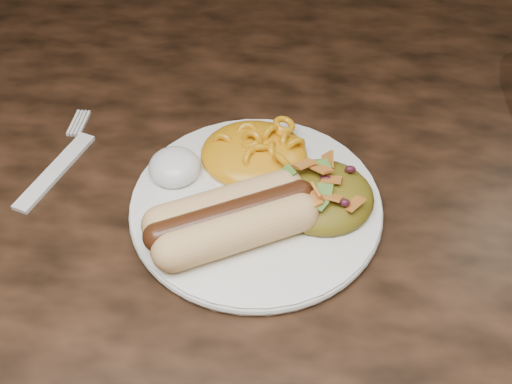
# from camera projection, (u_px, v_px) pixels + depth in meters

# --- Properties ---
(table) EXTENTS (1.60, 0.90, 0.75)m
(table) POSITION_uv_depth(u_px,v_px,m) (222.00, 208.00, 0.62)
(table) COLOR #412516
(table) RESTS_ON floor
(plate) EXTENTS (0.24, 0.24, 0.01)m
(plate) POSITION_uv_depth(u_px,v_px,m) (256.00, 205.00, 0.49)
(plate) COLOR silver
(plate) RESTS_ON table
(hotdog) EXTENTS (0.11, 0.11, 0.03)m
(hotdog) POSITION_uv_depth(u_px,v_px,m) (231.00, 218.00, 0.45)
(hotdog) COLOR #DAB969
(hotdog) RESTS_ON plate
(mac_and_cheese) EXTENTS (0.11, 0.10, 0.04)m
(mac_and_cheese) POSITION_uv_depth(u_px,v_px,m) (254.00, 142.00, 0.51)
(mac_and_cheese) COLOR gold
(mac_and_cheese) RESTS_ON plate
(sour_cream) EXTENTS (0.04, 0.04, 0.03)m
(sour_cream) POSITION_uv_depth(u_px,v_px,m) (174.00, 162.00, 0.50)
(sour_cream) COLOR silver
(sour_cream) RESTS_ON plate
(taco_salad) EXTENTS (0.08, 0.08, 0.04)m
(taco_salad) POSITION_uv_depth(u_px,v_px,m) (323.00, 189.00, 0.48)
(taco_salad) COLOR #994810
(taco_salad) RESTS_ON plate
(fork) EXTENTS (0.06, 0.14, 0.00)m
(fork) POSITION_uv_depth(u_px,v_px,m) (55.00, 171.00, 0.52)
(fork) COLOR silver
(fork) RESTS_ON table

